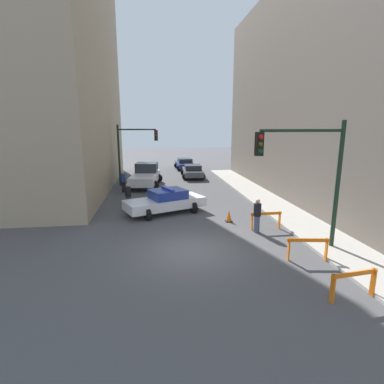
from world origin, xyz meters
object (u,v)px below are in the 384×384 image
object	(u,v)px
police_car	(166,201)
pedestrian_sidewalk	(257,215)
white_truck	(146,175)
pedestrian_crossing	(128,196)
barrier_mid	(308,245)
traffic_light_far	(132,146)
barrier_back	(266,218)
traffic_light_near	(312,166)
barrier_front	(354,280)
parked_car_near	(193,171)
pedestrian_corner	(123,181)
traffic_cone	(229,216)
parked_car_mid	(185,164)

from	to	relation	value
police_car	pedestrian_sidewalk	size ratio (longest dim) A/B	3.04
white_truck	pedestrian_crossing	distance (m)	7.63
pedestrian_crossing	barrier_mid	distance (m)	11.07
traffic_light_far	barrier_back	size ratio (longest dim) A/B	3.25
traffic_light_near	barrier_front	size ratio (longest dim) A/B	3.26
pedestrian_crossing	parked_car_near	bearing A→B (deg)	-50.90
traffic_light_near	pedestrian_sidewalk	bearing A→B (deg)	119.45
traffic_light_far	parked_car_near	bearing A→B (deg)	29.19
pedestrian_crossing	pedestrian_sidewalk	bearing A→B (deg)	-151.70
pedestrian_corner	police_car	bearing A→B (deg)	-115.19
pedestrian_corner	traffic_light_near	bearing A→B (deg)	-106.63
police_car	traffic_cone	bearing A→B (deg)	-145.39
traffic_light_near	pedestrian_crossing	world-z (taller)	traffic_light_near
police_car	white_truck	size ratio (longest dim) A/B	0.90
parked_car_mid	pedestrian_crossing	distance (m)	18.04
parked_car_mid	pedestrian_corner	xyz separation A→B (m)	(-6.12, -12.03, 0.19)
traffic_light_far	parked_car_near	world-z (taller)	traffic_light_far
pedestrian_sidewalk	traffic_cone	distance (m)	2.09
pedestrian_corner	barrier_mid	bearing A→B (deg)	-110.05
traffic_light_near	barrier_back	size ratio (longest dim) A/B	3.25
parked_car_near	traffic_cone	xyz separation A→B (m)	(0.08, -14.33, -0.36)
traffic_light_far	parked_car_near	size ratio (longest dim) A/B	1.19
pedestrian_crossing	barrier_mid	xyz separation A→B (m)	(7.38, -8.25, -0.24)
white_truck	pedestrian_crossing	size ratio (longest dim) A/B	3.38
white_truck	barrier_back	size ratio (longest dim) A/B	3.50
barrier_front	pedestrian_crossing	bearing A→B (deg)	124.05
parked_car_mid	pedestrian_crossing	bearing A→B (deg)	-109.47
pedestrian_crossing	traffic_cone	xyz separation A→B (m)	(5.60, -3.15, -0.54)
police_car	traffic_light_near	bearing A→B (deg)	-160.98
parked_car_near	pedestrian_corner	size ratio (longest dim) A/B	2.63
police_car	pedestrian_sidewalk	distance (m)	5.79
traffic_light_far	traffic_cone	world-z (taller)	traffic_light_far
parked_car_mid	pedestrian_sidewalk	bearing A→B (deg)	-89.17
white_truck	barrier_back	distance (m)	13.67
parked_car_mid	pedestrian_sidewalk	distance (m)	22.19
white_truck	barrier_front	distance (m)	19.60
parked_car_near	barrier_back	bearing A→B (deg)	-82.04
pedestrian_corner	pedestrian_sidewalk	distance (m)	12.48
traffic_light_far	barrier_mid	size ratio (longest dim) A/B	3.27
pedestrian_sidewalk	barrier_mid	bearing A→B (deg)	134.89
white_truck	pedestrian_corner	xyz separation A→B (m)	(-1.69, -2.37, -0.04)
pedestrian_sidewalk	barrier_front	distance (m)	6.07
pedestrian_corner	barrier_front	xyz separation A→B (m)	(8.15, -16.13, -0.24)
parked_car_near	traffic_light_near	bearing A→B (deg)	-80.59
traffic_light_far	barrier_front	size ratio (longest dim) A/B	3.26
barrier_front	barrier_back	bearing A→B (deg)	92.58
traffic_light_far	pedestrian_sidewalk	size ratio (longest dim) A/B	3.13
parked_car_near	pedestrian_corner	distance (m)	8.68
parked_car_mid	pedestrian_crossing	world-z (taller)	pedestrian_crossing
traffic_light_far	white_truck	size ratio (longest dim) A/B	0.93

